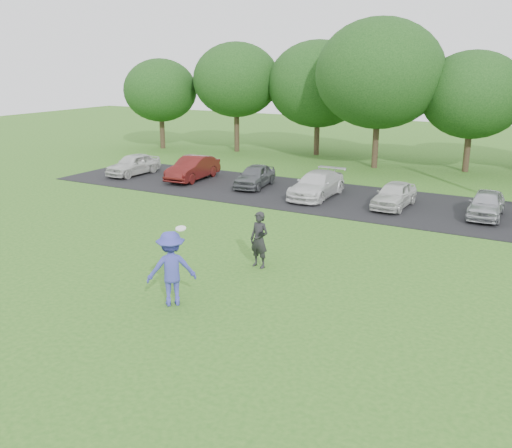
% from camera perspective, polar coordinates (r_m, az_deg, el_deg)
% --- Properties ---
extents(ground, '(100.00, 100.00, 0.00)m').
position_cam_1_polar(ground, '(15.50, -6.41, -7.77)').
color(ground, '#2D651C').
rests_on(ground, ground).
extents(parking_lot, '(32.00, 6.50, 0.03)m').
position_cam_1_polar(parking_lot, '(26.58, 10.08, 2.29)').
color(parking_lot, black).
rests_on(parking_lot, ground).
extents(frisbee_player, '(1.46, 1.43, 2.18)m').
position_cam_1_polar(frisbee_player, '(15.08, -8.46, -4.41)').
color(frisbee_player, '#3C3FAB').
rests_on(frisbee_player, ground).
extents(camera_bystander, '(0.71, 0.53, 1.78)m').
position_cam_1_polar(camera_bystander, '(17.63, 0.33, -1.59)').
color(camera_bystander, black).
rests_on(camera_bystander, ground).
extents(parked_cars, '(27.94, 4.43, 1.25)m').
position_cam_1_polar(parked_cars, '(26.34, 10.42, 3.46)').
color(parked_cars, silver).
rests_on(parked_cars, parking_lot).
extents(tree_row, '(42.39, 9.85, 8.64)m').
position_cam_1_polar(tree_row, '(34.91, 18.43, 13.12)').
color(tree_row, '#38281C').
rests_on(tree_row, ground).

